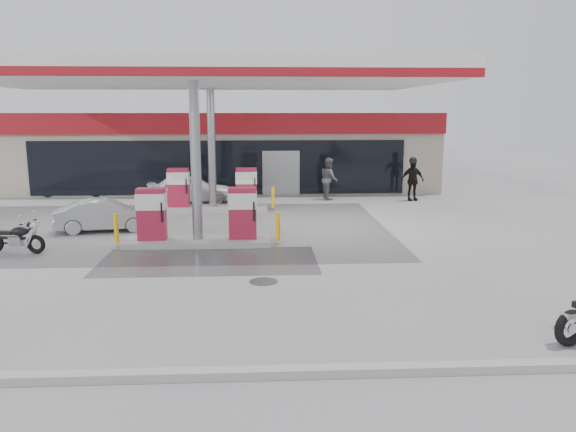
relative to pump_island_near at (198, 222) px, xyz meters
name	(u,v)px	position (x,y,z in m)	size (l,w,h in m)	color
ground	(191,261)	(0.00, -2.00, -0.71)	(90.00, 90.00, 0.00)	gray
wet_patch	(209,261)	(0.50, -2.00, -0.71)	(6.00, 3.00, 0.00)	#4C4C4F
drain_cover	(264,282)	(2.00, -4.00, -0.71)	(0.70, 0.70, 0.01)	#38383A
kerb	(138,376)	(0.00, -9.00, -0.64)	(28.00, 0.25, 0.15)	gray
store_building	(224,149)	(0.01, 13.94, 1.30)	(22.00, 8.22, 4.00)	#AEA292
canopy	(203,77)	(0.00, 3.00, 4.56)	(16.00, 10.02, 5.51)	silver
pump_island_near	(198,222)	(0.00, 0.00, 0.00)	(5.14, 1.30, 1.78)	#9E9E99
pump_island_far	(213,194)	(0.00, 6.00, 0.00)	(5.14, 1.30, 1.78)	#9E9E99
parked_motorcycle	(16,239)	(-5.20, -0.80, -0.29)	(1.85, 0.74, 0.95)	black
sedan_white	(190,188)	(-1.20, 8.20, -0.07)	(1.52, 3.79, 1.29)	white
attendant	(329,179)	(5.20, 8.80, 0.26)	(0.95, 0.74, 1.94)	#5D5E63
hatchback_silver	(106,215)	(-3.40, 2.20, -0.16)	(1.16, 3.34, 1.10)	#989B9F
parked_car_left	(75,184)	(-7.12, 10.70, -0.16)	(1.55, 3.81, 1.10)	navy
biker_walking	(412,180)	(9.00, 8.20, 0.24)	(1.11, 0.46, 1.90)	black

